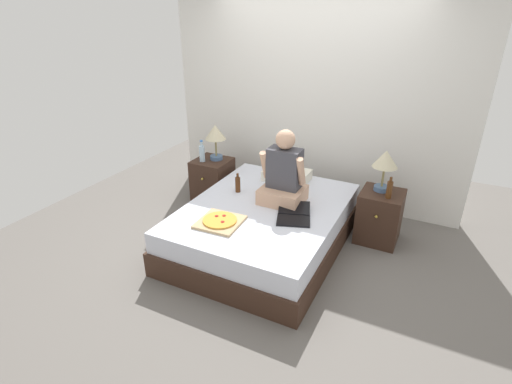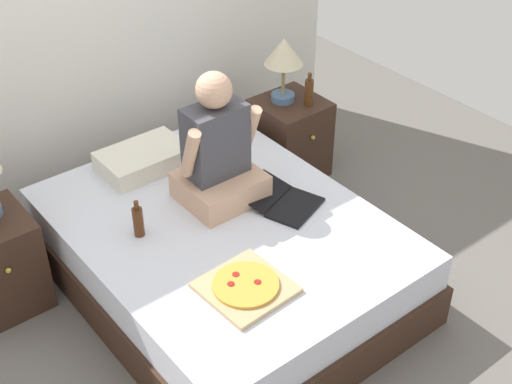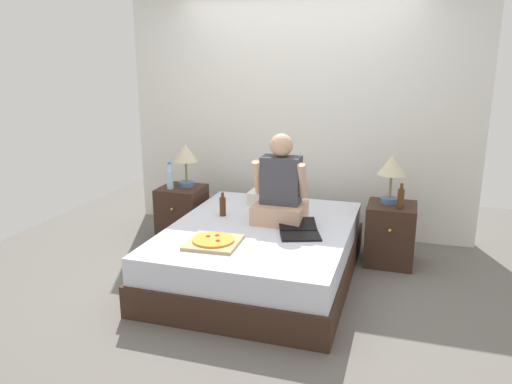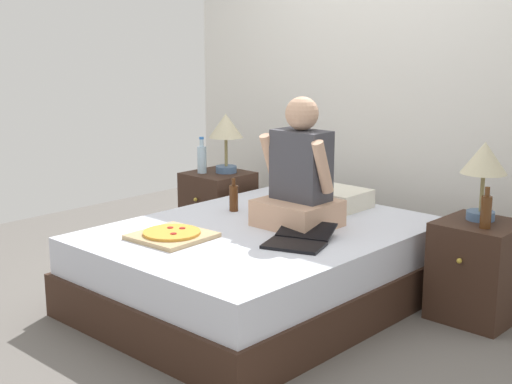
{
  "view_description": "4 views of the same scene",
  "coord_description": "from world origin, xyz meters",
  "px_view_note": "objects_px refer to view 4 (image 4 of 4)",
  "views": [
    {
      "loc": [
        1.57,
        -3.32,
        2.4
      ],
      "look_at": [
        0.01,
        -0.21,
        0.73
      ],
      "focal_mm": 28.0,
      "sensor_mm": 36.0,
      "label": 1
    },
    {
      "loc": [
        -1.78,
        -2.54,
        2.89
      ],
      "look_at": [
        0.09,
        -0.18,
        0.73
      ],
      "focal_mm": 50.0,
      "sensor_mm": 36.0,
      "label": 2
    },
    {
      "loc": [
        1.18,
        -3.9,
        1.89
      ],
      "look_at": [
        -0.01,
        -0.11,
        0.81
      ],
      "focal_mm": 35.0,
      "sensor_mm": 36.0,
      "label": 3
    },
    {
      "loc": [
        2.78,
        -3.04,
        1.62
      ],
      "look_at": [
        0.08,
        -0.14,
        0.73
      ],
      "focal_mm": 50.0,
      "sensor_mm": 36.0,
      "label": 4
    }
  ],
  "objects_px": {
    "lamp_on_left_nightstand": "(226,130)",
    "beer_bottle_on_bed": "(234,197)",
    "bed": "(262,266)",
    "nightstand_left": "(218,209)",
    "pizza_box": "(172,235)",
    "person_seated": "(299,179)",
    "nightstand_right": "(478,270)",
    "beer_bottle": "(486,211)",
    "lamp_on_right_nightstand": "(484,164)",
    "laptop": "(298,240)",
    "water_bottle": "(202,159)"
  },
  "relations": [
    {
      "from": "nightstand_left",
      "to": "laptop",
      "type": "relative_size",
      "value": 1.15
    },
    {
      "from": "bed",
      "to": "laptop",
      "type": "distance_m",
      "value": 0.46
    },
    {
      "from": "water_bottle",
      "to": "beer_bottle_on_bed",
      "type": "relative_size",
      "value": 1.25
    },
    {
      "from": "nightstand_left",
      "to": "laptop",
      "type": "xyz_separation_m",
      "value": [
        1.43,
        -0.76,
        0.21
      ]
    },
    {
      "from": "nightstand_left",
      "to": "pizza_box",
      "type": "bearing_deg",
      "value": -54.61
    },
    {
      "from": "person_seated",
      "to": "pizza_box",
      "type": "relative_size",
      "value": 1.85
    },
    {
      "from": "water_bottle",
      "to": "nightstand_right",
      "type": "xyz_separation_m",
      "value": [
        2.21,
        0.09,
        -0.4
      ]
    },
    {
      "from": "beer_bottle",
      "to": "bed",
      "type": "bearing_deg",
      "value": -153.48
    },
    {
      "from": "nightstand_right",
      "to": "pizza_box",
      "type": "relative_size",
      "value": 1.36
    },
    {
      "from": "bed",
      "to": "beer_bottle_on_bed",
      "type": "distance_m",
      "value": 0.56
    },
    {
      "from": "bed",
      "to": "nightstand_right",
      "type": "height_order",
      "value": "nightstand_right"
    },
    {
      "from": "laptop",
      "to": "lamp_on_right_nightstand",
      "type": "bearing_deg",
      "value": 50.45
    },
    {
      "from": "nightstand_left",
      "to": "person_seated",
      "type": "distance_m",
      "value": 1.36
    },
    {
      "from": "person_seated",
      "to": "laptop",
      "type": "height_order",
      "value": "person_seated"
    },
    {
      "from": "pizza_box",
      "to": "beer_bottle",
      "type": "bearing_deg",
      "value": 38.17
    },
    {
      "from": "nightstand_right",
      "to": "lamp_on_right_nightstand",
      "type": "xyz_separation_m",
      "value": [
        -0.03,
        0.05,
        0.61
      ]
    },
    {
      "from": "lamp_on_left_nightstand",
      "to": "laptop",
      "type": "bearing_deg",
      "value": -30.37
    },
    {
      "from": "bed",
      "to": "person_seated",
      "type": "distance_m",
      "value": 0.58
    },
    {
      "from": "lamp_on_left_nightstand",
      "to": "beer_bottle_on_bed",
      "type": "height_order",
      "value": "lamp_on_left_nightstand"
    },
    {
      "from": "bed",
      "to": "person_seated",
      "type": "height_order",
      "value": "person_seated"
    },
    {
      "from": "water_bottle",
      "to": "pizza_box",
      "type": "bearing_deg",
      "value": -49.87
    },
    {
      "from": "water_bottle",
      "to": "beer_bottle_on_bed",
      "type": "bearing_deg",
      "value": -28.45
    },
    {
      "from": "water_bottle",
      "to": "lamp_on_right_nightstand",
      "type": "height_order",
      "value": "lamp_on_right_nightstand"
    },
    {
      "from": "beer_bottle_on_bed",
      "to": "nightstand_left",
      "type": "bearing_deg",
      "value": 143.23
    },
    {
      "from": "bed",
      "to": "lamp_on_left_nightstand",
      "type": "bearing_deg",
      "value": 145.06
    },
    {
      "from": "bed",
      "to": "nightstand_right",
      "type": "xyz_separation_m",
      "value": [
        1.07,
        0.67,
        0.05
      ]
    },
    {
      "from": "nightstand_right",
      "to": "pizza_box",
      "type": "bearing_deg",
      "value": -137.84
    },
    {
      "from": "bed",
      "to": "nightstand_left",
      "type": "xyz_separation_m",
      "value": [
        -1.07,
        0.67,
        0.05
      ]
    },
    {
      "from": "lamp_on_right_nightstand",
      "to": "beer_bottle",
      "type": "relative_size",
      "value": 1.96
    },
    {
      "from": "bed",
      "to": "beer_bottle_on_bed",
      "type": "relative_size",
      "value": 9.21
    },
    {
      "from": "nightstand_right",
      "to": "lamp_on_right_nightstand",
      "type": "relative_size",
      "value": 1.27
    },
    {
      "from": "beer_bottle_on_bed",
      "to": "person_seated",
      "type": "bearing_deg",
      "value": 1.77
    },
    {
      "from": "beer_bottle",
      "to": "pizza_box",
      "type": "bearing_deg",
      "value": -141.83
    },
    {
      "from": "nightstand_left",
      "to": "water_bottle",
      "type": "height_order",
      "value": "water_bottle"
    },
    {
      "from": "nightstand_right",
      "to": "pizza_box",
      "type": "distance_m",
      "value": 1.76
    },
    {
      "from": "nightstand_left",
      "to": "nightstand_right",
      "type": "height_order",
      "value": "same"
    },
    {
      "from": "lamp_on_right_nightstand",
      "to": "beer_bottle_on_bed",
      "type": "distance_m",
      "value": 1.59
    },
    {
      "from": "bed",
      "to": "lamp_on_right_nightstand",
      "type": "distance_m",
      "value": 1.43
    },
    {
      "from": "lamp_on_left_nightstand",
      "to": "beer_bottle",
      "type": "xyz_separation_m",
      "value": [
        2.16,
        -0.15,
        -0.23
      ]
    },
    {
      "from": "lamp_on_right_nightstand",
      "to": "laptop",
      "type": "relative_size",
      "value": 0.91
    },
    {
      "from": "bed",
      "to": "nightstand_right",
      "type": "relative_size",
      "value": 3.54
    },
    {
      "from": "bed",
      "to": "lamp_on_left_nightstand",
      "type": "relative_size",
      "value": 4.5
    },
    {
      "from": "bed",
      "to": "beer_bottle",
      "type": "xyz_separation_m",
      "value": [
        1.14,
        0.57,
        0.44
      ]
    },
    {
      "from": "nightstand_right",
      "to": "bed",
      "type": "bearing_deg",
      "value": -147.98
    },
    {
      "from": "water_bottle",
      "to": "beer_bottle_on_bed",
      "type": "distance_m",
      "value": 0.84
    },
    {
      "from": "lamp_on_left_nightstand",
      "to": "lamp_on_right_nightstand",
      "type": "distance_m",
      "value": 2.06
    },
    {
      "from": "pizza_box",
      "to": "beer_bottle_on_bed",
      "type": "bearing_deg",
      "value": 105.09
    },
    {
      "from": "lamp_on_right_nightstand",
      "to": "nightstand_right",
      "type": "bearing_deg",
      "value": -59.07
    },
    {
      "from": "bed",
      "to": "laptop",
      "type": "xyz_separation_m",
      "value": [
        0.36,
        -0.1,
        0.26
      ]
    },
    {
      "from": "pizza_box",
      "to": "laptop",
      "type": "bearing_deg",
      "value": 34.6
    }
  ]
}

